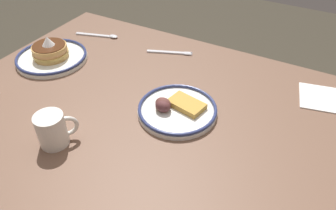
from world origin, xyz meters
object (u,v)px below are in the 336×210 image
(plate_center_pancakes, at_px, (51,55))
(paper_napkin, at_px, (324,98))
(tea_spoon, at_px, (103,36))
(coffee_mug, at_px, (53,129))
(fork_near, at_px, (170,52))
(plate_near_main, at_px, (176,109))

(plate_center_pancakes, xyz_separation_m, paper_napkin, (-0.95, -0.25, -0.02))
(paper_napkin, bearing_deg, tea_spoon, 0.05)
(coffee_mug, xyz_separation_m, fork_near, (-0.04, -0.58, -0.05))
(plate_center_pancakes, bearing_deg, paper_napkin, -165.32)
(paper_napkin, bearing_deg, plate_center_pancakes, 14.68)
(plate_center_pancakes, distance_m, coffee_mug, 0.46)
(paper_napkin, distance_m, tea_spoon, 0.90)
(plate_center_pancakes, relative_size, paper_napkin, 1.77)
(plate_near_main, distance_m, fork_near, 0.36)
(plate_center_pancakes, height_order, coffee_mug, plate_center_pancakes)
(fork_near, height_order, tea_spoon, tea_spoon)
(plate_near_main, xyz_separation_m, paper_napkin, (-0.39, -0.29, -0.01))
(plate_center_pancakes, relative_size, tea_spoon, 1.45)
(plate_center_pancakes, distance_m, tea_spoon, 0.25)
(fork_near, bearing_deg, coffee_mug, 85.96)
(paper_napkin, xyz_separation_m, fork_near, (0.58, -0.02, 0.00))
(coffee_mug, bearing_deg, plate_near_main, -130.25)
(fork_near, bearing_deg, plate_near_main, 121.76)
(fork_near, relative_size, tea_spoon, 0.95)
(plate_center_pancakes, distance_m, paper_napkin, 0.98)
(plate_near_main, height_order, fork_near, plate_near_main)
(plate_near_main, bearing_deg, coffee_mug, 49.75)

